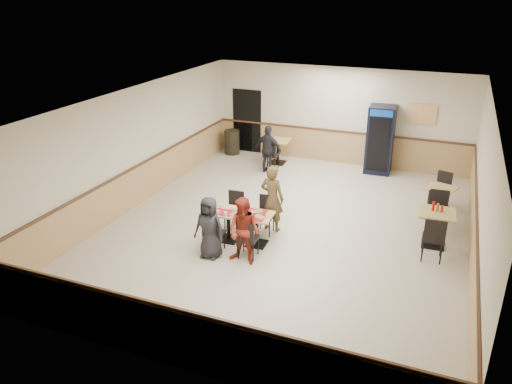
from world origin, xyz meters
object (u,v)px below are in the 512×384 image
at_px(diner_woman_left, 209,228).
at_px(pepsi_cooler, 380,140).
at_px(main_table, 242,223).
at_px(lone_diner, 268,149).
at_px(diner_woman_right, 244,231).
at_px(side_table_far, 439,197).
at_px(diner_man_opposite, 272,198).
at_px(trash_bin, 232,142).
at_px(back_table, 278,148).
at_px(side_table_near, 436,223).

bearing_deg(diner_woman_left, pepsi_cooler, 70.36).
relative_size(main_table, lone_diner, 0.95).
bearing_deg(diner_woman_right, side_table_far, 54.48).
height_order(diner_man_opposite, lone_diner, diner_man_opposite).
height_order(side_table_far, trash_bin, trash_bin).
bearing_deg(diner_woman_left, side_table_far, 43.43).
xyz_separation_m(diner_man_opposite, back_table, (-1.42, 4.42, -0.27)).
bearing_deg(back_table, side_table_near, -37.65).
xyz_separation_m(main_table, diner_woman_right, (0.38, -0.78, 0.24)).
xyz_separation_m(diner_man_opposite, side_table_near, (3.53, 0.60, -0.25)).
bearing_deg(lone_diner, pepsi_cooler, -151.61).
xyz_separation_m(diner_woman_left, side_table_far, (4.28, 3.95, -0.19)).
bearing_deg(diner_man_opposite, side_table_far, -140.21).
bearing_deg(trash_bin, diner_woman_right, -63.58).
distance_m(diner_man_opposite, side_table_far, 4.22).
bearing_deg(diner_woman_right, pepsi_cooler, 82.17).
bearing_deg(lone_diner, trash_bin, -28.99).
height_order(main_table, diner_woman_right, diner_woman_right).
relative_size(diner_woman_right, side_table_far, 1.68).
bearing_deg(side_table_near, side_table_far, 90.34).
bearing_deg(main_table, pepsi_cooler, 67.03).
bearing_deg(diner_man_opposite, lone_diner, -61.45).
relative_size(diner_woman_left, diner_man_opposite, 0.85).
distance_m(diner_woman_right, trash_bin, 7.13).
bearing_deg(diner_woman_right, back_table, 109.80).
xyz_separation_m(diner_woman_left, lone_diner, (-0.66, 5.20, 0.05)).
relative_size(side_table_near, trash_bin, 0.99).
bearing_deg(pepsi_cooler, diner_woman_right, -106.86).
relative_size(diner_woman_left, trash_bin, 1.67).
bearing_deg(trash_bin, pepsi_cooler, 0.51).
bearing_deg(diner_woman_left, side_table_near, 28.41).
bearing_deg(side_table_far, diner_man_opposite, -146.92).
xyz_separation_m(diner_woman_right, pepsi_cooler, (1.65, 6.42, 0.30)).
height_order(diner_woman_right, trash_bin, diner_woman_right).
xyz_separation_m(diner_man_opposite, trash_bin, (-3.17, 4.77, -0.38)).
bearing_deg(trash_bin, side_table_near, -31.88).
height_order(side_table_near, back_table, side_table_near).
distance_m(main_table, diner_woman_right, 0.90).
distance_m(diner_woman_left, diner_woman_right, 0.76).
xyz_separation_m(side_table_near, trash_bin, (-6.71, 4.17, -0.13)).
bearing_deg(back_table, trash_bin, 168.71).
relative_size(diner_woman_left, side_table_near, 1.68).
height_order(main_table, side_table_near, side_table_near).
bearing_deg(trash_bin, back_table, -11.29).
distance_m(side_table_near, side_table_far, 1.70).
bearing_deg(side_table_near, trash_bin, 148.12).
relative_size(lone_diner, side_table_far, 1.70).
bearing_deg(main_table, trash_bin, 113.32).
distance_m(diner_woman_right, pepsi_cooler, 6.64).
bearing_deg(diner_woman_right, side_table_near, 38.53).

